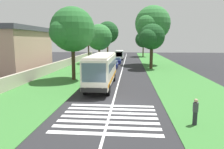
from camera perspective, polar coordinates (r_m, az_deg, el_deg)
name	(u,v)px	position (r m, az deg, el deg)	size (l,w,h in m)	color
ground	(112,105)	(18.04, 0.11, -8.04)	(160.00, 160.00, 0.00)	#262628
grass_verge_left	(68,75)	(34.01, -11.65, -0.07)	(120.00, 8.00, 0.04)	#387533
grass_verge_right	(175,76)	(33.31, 16.52, -0.45)	(120.00, 8.00, 0.04)	#387533
centre_line	(121,76)	(32.65, 2.29, -0.29)	(110.00, 0.16, 0.01)	silver
coach_bus	(102,68)	(24.60, -2.72, 1.67)	(11.16, 2.62, 3.73)	silver
zebra_crossing	(109,117)	(15.23, -0.84, -11.31)	(5.85, 6.80, 0.01)	silver
trailing_car_0	(113,65)	(41.53, 0.32, 2.65)	(4.30, 1.78, 1.43)	navy
trailing_car_1	(117,61)	(49.56, 1.40, 3.69)	(4.30, 1.78, 1.43)	navy
trailing_minibus_0	(119,54)	(59.84, 1.99, 5.45)	(6.00, 2.14, 2.53)	silver
roadside_tree_left_0	(72,31)	(29.32, -10.66, 11.42)	(6.71, 5.89, 9.64)	#3D2D1E
roadside_tree_left_1	(99,38)	(50.23, -3.54, 9.72)	(7.00, 5.97, 9.00)	#4C3826
roadside_tree_left_2	(107,33)	(70.52, -1.35, 10.96)	(8.76, 7.11, 11.38)	brown
roadside_tree_right_0	(152,24)	(48.01, 10.55, 13.02)	(8.62, 7.57, 12.67)	#3D2D1E
roadside_tree_right_1	(151,38)	(40.73, 10.33, 9.63)	(6.08, 4.84, 8.33)	#3D2D1E
roadside_tree_right_2	(143,40)	(71.29, 8.25, 9.12)	(6.37, 5.25, 8.24)	#4C3826
utility_pole	(89,50)	(35.32, -6.25, 6.56)	(0.24, 1.40, 7.24)	#473828
roadside_wall	(57,66)	(39.66, -14.37, 2.23)	(70.00, 0.40, 1.49)	#B2A893
roadside_building	(15,50)	(38.78, -24.34, 6.05)	(14.17, 7.86, 7.53)	tan
pedestrian	(195,111)	(14.56, 21.33, -9.17)	(0.34, 0.34, 1.69)	#26262D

